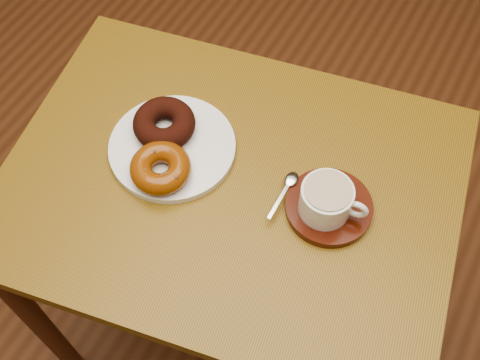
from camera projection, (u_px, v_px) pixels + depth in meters
The scene contains 8 objects.
ground at pixel (200, 284), 1.72m from camera, with size 6.00×6.00×0.00m, color brown.
cafe_table at pixel (231, 213), 1.14m from camera, with size 0.88×0.72×0.74m.
donut_plate at pixel (172, 147), 1.07m from camera, with size 0.23×0.23×0.01m, color white.
donut_cinnamon at pixel (164, 123), 1.07m from camera, with size 0.11×0.11×0.04m, color black.
donut_caramel at pixel (160, 168), 1.02m from camera, with size 0.15×0.15×0.04m.
saucer at pixel (329, 207), 1.01m from camera, with size 0.15×0.15×0.02m, color #3D1308.
coffee_cup at pixel (327, 200), 0.97m from camera, with size 0.11×0.09×0.06m.
teaspoon at pixel (289, 183), 1.02m from camera, with size 0.02×0.10×0.01m.
Camera 1 is at (0.41, -0.51, 1.63)m, focal length 45.00 mm.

